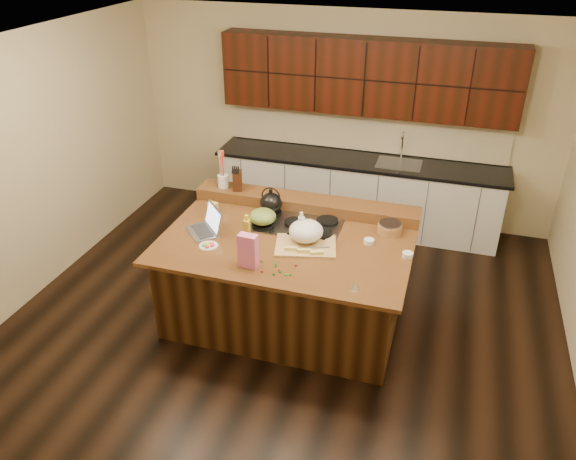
% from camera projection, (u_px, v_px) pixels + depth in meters
% --- Properties ---
extents(room, '(5.52, 5.02, 2.72)m').
position_uv_depth(room, '(286.00, 200.00, 5.19)').
color(room, black).
rests_on(room, ground).
extents(island, '(2.40, 1.60, 0.92)m').
position_uv_depth(island, '(287.00, 279.00, 5.62)').
color(island, black).
rests_on(island, ground).
extents(back_ledge, '(2.40, 0.30, 0.12)m').
position_uv_depth(back_ledge, '(306.00, 203.00, 5.95)').
color(back_ledge, black).
rests_on(back_ledge, island).
extents(cooktop, '(0.92, 0.52, 0.05)m').
position_uv_depth(cooktop, '(295.00, 224.00, 5.64)').
color(cooktop, gray).
rests_on(cooktop, island).
extents(back_counter, '(3.70, 0.66, 2.40)m').
position_uv_depth(back_counter, '(361.00, 155.00, 7.14)').
color(back_counter, silver).
rests_on(back_counter, ground).
extents(kettle, '(0.25, 0.25, 0.21)m').
position_uv_depth(kettle, '(271.00, 203.00, 5.76)').
color(kettle, black).
rests_on(kettle, cooktop).
extents(green_bowl, '(0.31, 0.31, 0.15)m').
position_uv_depth(green_bowl, '(263.00, 217.00, 5.56)').
color(green_bowl, olive).
rests_on(green_bowl, cooktop).
extents(laptop, '(0.45, 0.46, 0.25)m').
position_uv_depth(laptop, '(207.00, 225.00, 5.51)').
color(laptop, '#B7B7BC').
rests_on(laptop, island).
extents(oil_bottle, '(0.09, 0.09, 0.27)m').
position_uv_depth(oil_bottle, '(247.00, 233.00, 5.24)').
color(oil_bottle, gold).
rests_on(oil_bottle, island).
extents(vinegar_bottle, '(0.08, 0.08, 0.25)m').
position_uv_depth(vinegar_bottle, '(301.00, 229.00, 5.33)').
color(vinegar_bottle, silver).
rests_on(vinegar_bottle, island).
extents(wooden_tray, '(0.64, 0.53, 0.23)m').
position_uv_depth(wooden_tray, '(306.00, 234.00, 5.28)').
color(wooden_tray, tan).
rests_on(wooden_tray, island).
extents(ramekin_a, '(0.12, 0.12, 0.04)m').
position_uv_depth(ramekin_a, '(408.00, 255.00, 5.11)').
color(ramekin_a, white).
rests_on(ramekin_a, island).
extents(ramekin_b, '(0.11, 0.11, 0.04)m').
position_uv_depth(ramekin_b, '(369.00, 241.00, 5.32)').
color(ramekin_b, white).
rests_on(ramekin_b, island).
extents(ramekin_c, '(0.11, 0.11, 0.04)m').
position_uv_depth(ramekin_c, '(390.00, 231.00, 5.50)').
color(ramekin_c, white).
rests_on(ramekin_c, island).
extents(strainer_bowl, '(0.25, 0.25, 0.09)m').
position_uv_depth(strainer_bowl, '(390.00, 229.00, 5.50)').
color(strainer_bowl, '#996B3F').
rests_on(strainer_bowl, island).
extents(kitchen_timer, '(0.10, 0.10, 0.07)m').
position_uv_depth(kitchen_timer, '(355.00, 285.00, 4.67)').
color(kitchen_timer, silver).
rests_on(kitchen_timer, island).
extents(pink_bag, '(0.18, 0.10, 0.32)m').
position_uv_depth(pink_bag, '(248.00, 251.00, 4.92)').
color(pink_bag, pink).
rests_on(pink_bag, island).
extents(candy_plate, '(0.20, 0.20, 0.01)m').
position_uv_depth(candy_plate, '(208.00, 246.00, 5.28)').
color(candy_plate, white).
rests_on(candy_plate, island).
extents(package_box, '(0.11, 0.09, 0.14)m').
position_uv_depth(package_box, '(213.00, 209.00, 5.82)').
color(package_box, '#E9C552').
rests_on(package_box, island).
extents(utensil_crock, '(0.13, 0.13, 0.14)m').
position_uv_depth(utensil_crock, '(223.00, 181.00, 6.13)').
color(utensil_crock, white).
rests_on(utensil_crock, back_ledge).
extents(knife_block, '(0.15, 0.19, 0.20)m').
position_uv_depth(knife_block, '(237.00, 180.00, 6.07)').
color(knife_block, black).
rests_on(knife_block, back_ledge).
extents(gumdrop_0, '(0.02, 0.02, 0.02)m').
position_uv_depth(gumdrop_0, '(248.00, 266.00, 4.97)').
color(gumdrop_0, red).
rests_on(gumdrop_0, island).
extents(gumdrop_1, '(0.02, 0.02, 0.02)m').
position_uv_depth(gumdrop_1, '(262.00, 261.00, 5.04)').
color(gumdrop_1, '#198C26').
rests_on(gumdrop_1, island).
extents(gumdrop_2, '(0.02, 0.02, 0.02)m').
position_uv_depth(gumdrop_2, '(279.00, 270.00, 4.92)').
color(gumdrop_2, red).
rests_on(gumdrop_2, island).
extents(gumdrop_3, '(0.02, 0.02, 0.02)m').
position_uv_depth(gumdrop_3, '(280.00, 272.00, 4.89)').
color(gumdrop_3, '#198C26').
rests_on(gumdrop_3, island).
extents(gumdrop_4, '(0.02, 0.02, 0.02)m').
position_uv_depth(gumdrop_4, '(256.00, 262.00, 5.03)').
color(gumdrop_4, red).
rests_on(gumdrop_4, island).
extents(gumdrop_5, '(0.02, 0.02, 0.02)m').
position_uv_depth(gumdrop_5, '(290.00, 275.00, 4.85)').
color(gumdrop_5, '#198C26').
rests_on(gumdrop_5, island).
extents(gumdrop_6, '(0.02, 0.02, 0.02)m').
position_uv_depth(gumdrop_6, '(261.00, 261.00, 5.05)').
color(gumdrop_6, red).
rests_on(gumdrop_6, island).
extents(gumdrop_7, '(0.02, 0.02, 0.02)m').
position_uv_depth(gumdrop_7, '(286.00, 275.00, 4.85)').
color(gumdrop_7, '#198C26').
rests_on(gumdrop_7, island).
extents(gumdrop_8, '(0.02, 0.02, 0.02)m').
position_uv_depth(gumdrop_8, '(254.00, 257.00, 5.11)').
color(gumdrop_8, red).
rests_on(gumdrop_8, island).
extents(gumdrop_9, '(0.02, 0.02, 0.02)m').
position_uv_depth(gumdrop_9, '(276.00, 266.00, 4.97)').
color(gumdrop_9, '#198C26').
rests_on(gumdrop_9, island).
extents(gumdrop_10, '(0.02, 0.02, 0.02)m').
position_uv_depth(gumdrop_10, '(296.00, 265.00, 4.99)').
color(gumdrop_10, red).
rests_on(gumdrop_10, island).
extents(gumdrop_11, '(0.02, 0.02, 0.02)m').
position_uv_depth(gumdrop_11, '(276.00, 264.00, 5.00)').
color(gumdrop_11, '#198C26').
rests_on(gumdrop_11, island).
extents(gumdrop_12, '(0.02, 0.02, 0.02)m').
position_uv_depth(gumdrop_12, '(262.00, 271.00, 4.90)').
color(gumdrop_12, red).
rests_on(gumdrop_12, island).
extents(gumdrop_13, '(0.02, 0.02, 0.02)m').
position_uv_depth(gumdrop_13, '(274.00, 274.00, 4.87)').
color(gumdrop_13, '#198C26').
rests_on(gumdrop_13, island).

